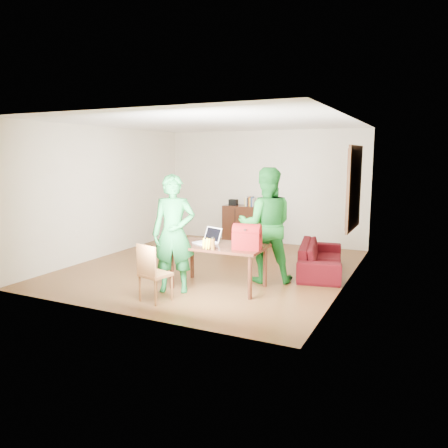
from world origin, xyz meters
The scene contains 10 objects.
room centered at (0.01, 0.13, 1.31)m, with size 5.20×5.70×2.90m.
table centered at (0.68, -1.10, 0.62)m, with size 1.52×0.88×0.70m.
chair centered at (0.13, -2.10, 0.25)m, with size 0.47×0.45×0.86m.
person_near centered at (0.14, -1.57, 0.92)m, with size 0.67×0.44×1.84m, color #125522.
person_far centered at (1.23, -0.42, 0.96)m, with size 0.94×0.73×1.92m, color #16661F.
laptop centered at (0.44, -1.11, 0.75)m, with size 0.43×0.37×0.26m.
bananas centered at (0.66, -1.48, 0.74)m, with size 0.18×0.11×0.07m, color yellow, non-canonical shape.
bottle centered at (0.75, -1.46, 0.80)m, with size 0.06×0.06×0.19m, color #5A3914.
red_bag centered at (1.21, -1.20, 0.86)m, with size 0.42×0.24×0.31m, color #6C1007.
sofa centered at (1.95, 0.53, 0.27)m, with size 1.86×0.73×0.54m, color #3D0711.
Camera 1 is at (3.70, -7.22, 2.13)m, focal length 35.00 mm.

